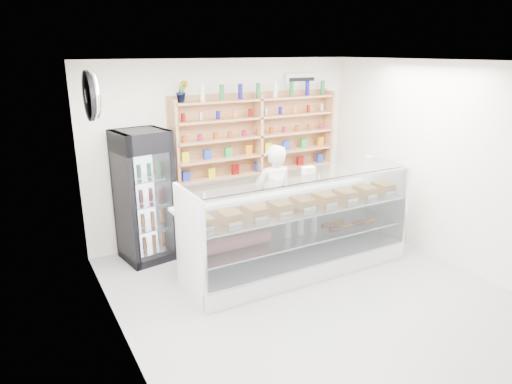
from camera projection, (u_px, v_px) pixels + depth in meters
room at (321, 189)px, 5.20m from camera, size 5.00×5.00×5.00m
display_counter at (297, 244)px, 6.26m from camera, size 3.15×0.94×1.37m
shop_worker at (274, 199)px, 6.74m from camera, size 0.62×0.42×1.63m
drinks_cooler at (144, 196)px, 6.43m from camera, size 0.78×0.76×1.88m
wall_shelving at (258, 136)px, 7.32m from camera, size 2.84×0.28×1.33m
potted_plant at (182, 91)px, 6.51m from camera, size 0.21×0.18×0.32m
security_mirror at (93, 96)px, 4.87m from camera, size 0.15×0.50×0.50m
wall_sign at (301, 79)px, 7.59m from camera, size 0.62×0.03×0.20m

